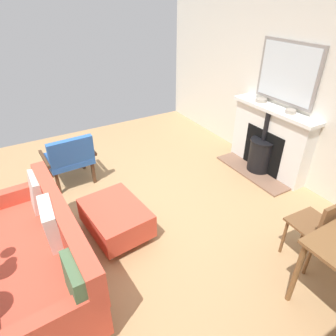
# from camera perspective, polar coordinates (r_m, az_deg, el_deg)

# --- Properties ---
(ground_plane) EXTENTS (5.51, 5.84, 0.01)m
(ground_plane) POSITION_cam_1_polar(r_m,az_deg,el_deg) (3.73, -10.53, -10.76)
(ground_plane) COLOR tan
(wall_left) EXTENTS (0.12, 5.84, 2.68)m
(wall_left) POSITION_cam_1_polar(r_m,az_deg,el_deg) (4.58, 22.68, 14.88)
(wall_left) COLOR silver
(wall_left) RESTS_ON ground
(fireplace) EXTENTS (0.58, 1.41, 1.02)m
(fireplace) POSITION_cam_1_polar(r_m,az_deg,el_deg) (4.73, 18.69, 4.54)
(fireplace) COLOR brown
(fireplace) RESTS_ON ground
(mirror_over_mantel) EXTENTS (0.04, 0.97, 0.82)m
(mirror_over_mantel) POSITION_cam_1_polar(r_m,az_deg,el_deg) (4.49, 22.16, 16.67)
(mirror_over_mantel) COLOR gray
(mantel_bowl_near) EXTENTS (0.17, 0.17, 0.05)m
(mantel_bowl_near) POSITION_cam_1_polar(r_m,az_deg,el_deg) (4.72, 17.60, 12.45)
(mantel_bowl_near) COLOR #9E9384
(mantel_bowl_near) RESTS_ON fireplace
(mantel_bowl_far) EXTENTS (0.14, 0.14, 0.05)m
(mantel_bowl_far) POSITION_cam_1_polar(r_m,az_deg,el_deg) (4.39, 22.67, 10.14)
(mantel_bowl_far) COLOR #9E9384
(mantel_bowl_far) RESTS_ON fireplace
(sofa) EXTENTS (0.88, 1.83, 0.84)m
(sofa) POSITION_cam_1_polar(r_m,az_deg,el_deg) (3.08, -23.75, -15.17)
(sofa) COLOR #B2B2B7
(sofa) RESTS_ON ground
(ottoman) EXTENTS (0.67, 0.86, 0.38)m
(ottoman) POSITION_cam_1_polar(r_m,az_deg,el_deg) (3.46, -10.08, -9.40)
(ottoman) COLOR #B2B2B7
(ottoman) RESTS_ON ground
(armchair_accent) EXTENTS (0.70, 0.61, 0.78)m
(armchair_accent) POSITION_cam_1_polar(r_m,az_deg,el_deg) (4.36, -18.50, 2.10)
(armchair_accent) COLOR #4C3321
(armchair_accent) RESTS_ON ground
(dining_chair_near_fireplace) EXTENTS (0.42, 0.42, 0.84)m
(dining_chair_near_fireplace) POSITION_cam_1_polar(r_m,az_deg,el_deg) (3.26, 27.44, -9.89)
(dining_chair_near_fireplace) COLOR brown
(dining_chair_near_fireplace) RESTS_ON ground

